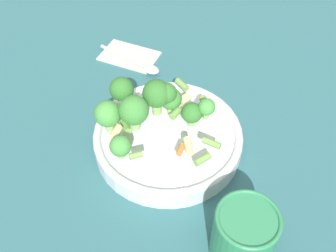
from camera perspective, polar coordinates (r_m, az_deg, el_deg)
The scene contains 6 objects.
ground_plane at distance 0.69m, azimuth 0.00°, elevation -2.84°, with size 3.00×3.00×0.00m, color #2D6066.
bowl at distance 0.67m, azimuth 0.00°, elevation -1.70°, with size 0.25×0.25×0.04m.
pasta_salad at distance 0.63m, azimuth -2.83°, elevation 2.81°, with size 0.19×0.19×0.09m.
cup at distance 0.55m, azimuth 10.93°, elevation -15.26°, with size 0.08×0.08×0.10m.
napkin at distance 0.87m, azimuth -5.64°, elevation 10.16°, with size 0.14×0.12×0.01m.
spoon at distance 0.83m, azimuth -4.11°, elevation 8.95°, with size 0.13×0.11×0.01m.
Camera 1 is at (-0.03, -0.43, 0.53)m, focal length 42.00 mm.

